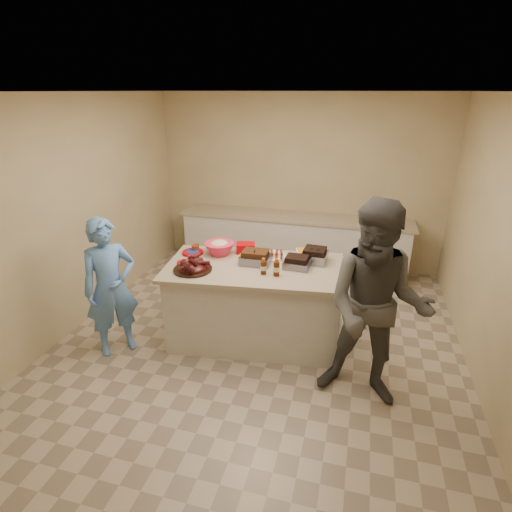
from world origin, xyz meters
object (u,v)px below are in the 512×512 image
(bbq_bottle_a, at_px, (263,274))
(coleslaw_bowl, at_px, (220,254))
(mustard_bottle, at_px, (240,263))
(rib_platter, at_px, (193,270))
(guest_gray, at_px, (365,395))
(bbq_bottle_b, at_px, (276,275))
(plastic_cup, at_px, (196,252))
(island, at_px, (255,337))
(roasting_pan, at_px, (314,262))
(guest_blue, at_px, (120,348))

(bbq_bottle_a, bearing_deg, coleslaw_bowl, 147.62)
(coleslaw_bowl, height_order, bbq_bottle_a, coleslaw_bowl)
(mustard_bottle, bearing_deg, bbq_bottle_a, -32.30)
(rib_platter, bearing_deg, coleslaw_bowl, 76.67)
(coleslaw_bowl, height_order, guest_gray, coleslaw_bowl)
(rib_platter, distance_m, bbq_bottle_b, 0.90)
(plastic_cup, bearing_deg, island, -15.37)
(bbq_bottle_a, bearing_deg, guest_gray, -23.49)
(rib_platter, bearing_deg, mustard_bottle, 35.00)
(roasting_pan, xyz_separation_m, guest_gray, (0.66, -0.96, -0.93))
(coleslaw_bowl, bearing_deg, bbq_bottle_b, -27.70)
(bbq_bottle_a, bearing_deg, guest_blue, -164.40)
(rib_platter, bearing_deg, plastic_cup, 109.62)
(roasting_pan, xyz_separation_m, coleslaw_bowl, (-1.11, -0.06, 0.00))
(roasting_pan, height_order, guest_gray, roasting_pan)
(bbq_bottle_a, bearing_deg, rib_platter, -171.84)
(bbq_bottle_a, relative_size, guest_blue, 0.12)
(plastic_cup, height_order, guest_gray, plastic_cup)
(rib_platter, bearing_deg, bbq_bottle_a, 8.16)
(guest_blue, xyz_separation_m, guest_gray, (2.70, -0.06, 0.00))
(island, height_order, mustard_bottle, mustard_bottle)
(rib_platter, distance_m, guest_gray, 2.14)
(rib_platter, xyz_separation_m, bbq_bottle_b, (0.89, 0.10, 0.00))
(mustard_bottle, xyz_separation_m, guest_blue, (-1.25, -0.64, -0.93))
(mustard_bottle, distance_m, guest_blue, 1.68)
(island, bearing_deg, bbq_bottle_a, -57.28)
(roasting_pan, relative_size, guest_gray, 0.14)
(guest_blue, bearing_deg, island, -23.54)
(bbq_bottle_b, bearing_deg, rib_platter, -173.33)
(island, xyz_separation_m, bbq_bottle_a, (0.14, -0.17, 0.93))
(island, bearing_deg, rib_platter, -162.50)
(island, bearing_deg, roasting_pan, 18.84)
(roasting_pan, relative_size, guest_blue, 0.18)
(mustard_bottle, xyz_separation_m, guest_gray, (1.45, -0.69, -0.93))
(mustard_bottle, bearing_deg, island, -9.57)
(island, xyz_separation_m, plastic_cup, (-0.79, 0.22, 0.93))
(island, bearing_deg, guest_gray, -34.34)
(rib_platter, height_order, bbq_bottle_b, bbq_bottle_b)
(roasting_pan, height_order, bbq_bottle_b, bbq_bottle_b)
(guest_blue, bearing_deg, guest_gray, -47.80)
(guest_blue, bearing_deg, rib_platter, -24.54)
(mustard_bottle, distance_m, plastic_cup, 0.64)
(bbq_bottle_b, distance_m, guest_blue, 1.99)
(plastic_cup, bearing_deg, roasting_pan, 3.18)
(bbq_bottle_a, distance_m, guest_gray, 1.55)
(plastic_cup, bearing_deg, mustard_bottle, -16.97)
(bbq_bottle_a, height_order, guest_gray, bbq_bottle_a)
(coleslaw_bowl, bearing_deg, mustard_bottle, -32.46)
(bbq_bottle_a, height_order, mustard_bottle, bbq_bottle_a)
(guest_gray, bearing_deg, coleslaw_bowl, 159.33)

